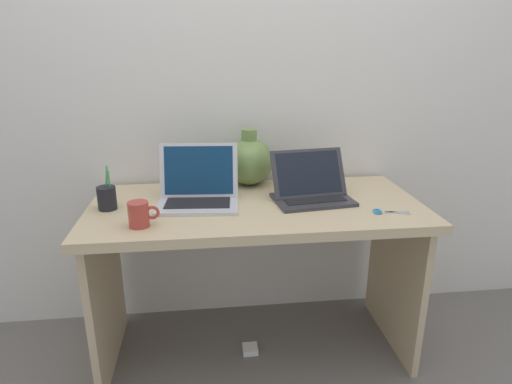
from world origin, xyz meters
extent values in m
plane|color=slate|center=(0.00, 0.00, 0.00)|extent=(6.00, 6.00, 0.00)
cube|color=silver|center=(0.00, 0.37, 1.20)|extent=(4.40, 0.04, 2.40)
cube|color=#D1B78C|center=(0.00, 0.00, 0.72)|extent=(1.41, 0.67, 0.04)
cube|color=#D1B78C|center=(-0.67, 0.00, 0.35)|extent=(0.03, 0.57, 0.70)
cube|color=#D1B78C|center=(0.67, 0.00, 0.35)|extent=(0.03, 0.57, 0.70)
cube|color=silver|center=(-0.25, -0.01, 0.75)|extent=(0.35, 0.27, 0.01)
cube|color=black|center=(-0.25, -0.01, 0.76)|extent=(0.28, 0.17, 0.00)
cube|color=silver|center=(-0.24, 0.08, 0.87)|extent=(0.34, 0.09, 0.23)
cube|color=navy|center=(-0.24, 0.08, 0.87)|extent=(0.30, 0.08, 0.20)
cube|color=#333338|center=(0.25, -0.01, 0.75)|extent=(0.35, 0.26, 0.01)
cube|color=black|center=(0.25, -0.01, 0.76)|extent=(0.28, 0.17, 0.00)
cube|color=#333338|center=(0.24, 0.05, 0.85)|extent=(0.34, 0.15, 0.19)
cube|color=black|center=(0.24, 0.05, 0.85)|extent=(0.30, 0.13, 0.17)
ellipsoid|color=#75934C|center=(0.00, 0.27, 0.85)|extent=(0.23, 0.23, 0.22)
cylinder|color=#75934C|center=(0.00, 0.27, 0.98)|extent=(0.07, 0.07, 0.06)
cylinder|color=#B23D33|center=(-0.46, -0.20, 0.79)|extent=(0.08, 0.08, 0.10)
torus|color=#B23D33|center=(-0.41, -0.20, 0.79)|extent=(0.05, 0.01, 0.05)
cylinder|color=black|center=(-0.62, 0.00, 0.79)|extent=(0.08, 0.08, 0.10)
cylinder|color=#4CA566|center=(-0.60, 0.01, 0.84)|extent=(0.01, 0.02, 0.14)
cylinder|color=#4CA566|center=(-0.61, 0.02, 0.85)|extent=(0.03, 0.01, 0.15)
cube|color=#B7B7BC|center=(0.55, -0.18, 0.74)|extent=(0.10, 0.01, 0.00)
cube|color=#B7B7BC|center=(0.55, -0.19, 0.74)|extent=(0.10, 0.05, 0.00)
torus|color=#338CBF|center=(0.47, -0.18, 0.75)|extent=(0.04, 0.04, 0.01)
torus|color=#338CBF|center=(0.48, -0.16, 0.75)|extent=(0.04, 0.04, 0.01)
cube|color=white|center=(-0.03, -0.03, 0.01)|extent=(0.07, 0.07, 0.03)
camera|label=1|loc=(-0.21, -1.73, 1.38)|focal=30.44mm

